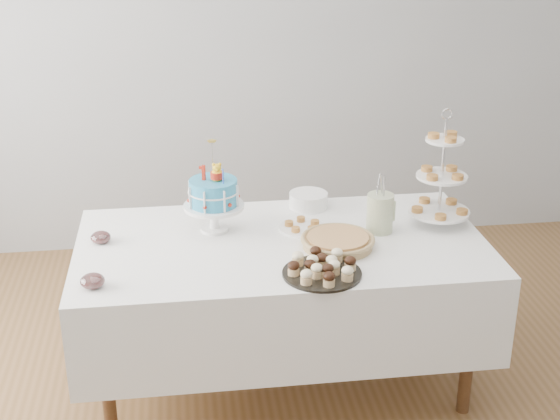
{
  "coord_description": "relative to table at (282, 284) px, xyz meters",
  "views": [
    {
      "loc": [
        -0.45,
        -2.98,
        2.32
      ],
      "look_at": [
        -0.01,
        0.3,
        0.93
      ],
      "focal_mm": 50.0,
      "sensor_mm": 36.0,
      "label": 1
    }
  ],
  "objects": [
    {
      "name": "walls",
      "position": [
        0.0,
        -0.3,
        0.81
      ],
      "size": [
        5.04,
        4.04,
        2.7
      ],
      "color": "#989A9C",
      "rests_on": "floor"
    },
    {
      "name": "jam_bowl_b",
      "position": [
        -0.84,
        0.1,
        0.25
      ],
      "size": [
        0.09,
        0.09,
        0.06
      ],
      "color": "silver",
      "rests_on": "table"
    },
    {
      "name": "pie",
      "position": [
        0.25,
        -0.09,
        0.26
      ],
      "size": [
        0.34,
        0.34,
        0.05
      ],
      "color": "tan",
      "rests_on": "table"
    },
    {
      "name": "table",
      "position": [
        0.0,
        0.0,
        0.0
      ],
      "size": [
        1.92,
        1.02,
        0.77
      ],
      "color": "white",
      "rests_on": "floor"
    },
    {
      "name": "tiered_stand",
      "position": [
        0.79,
        0.11,
        0.47
      ],
      "size": [
        0.3,
        0.3,
        0.59
      ],
      "color": "silver",
      "rests_on": "table"
    },
    {
      "name": "birthday_cake",
      "position": [
        -0.3,
        0.17,
        0.35
      ],
      "size": [
        0.29,
        0.29,
        0.45
      ],
      "rotation": [
        0.0,
        0.0,
        -0.41
      ],
      "color": "white",
      "rests_on": "table"
    },
    {
      "name": "cupcake_tray",
      "position": [
        0.13,
        -0.36,
        0.27
      ],
      "size": [
        0.34,
        0.34,
        0.08
      ],
      "color": "black",
      "rests_on": "table"
    },
    {
      "name": "floor",
      "position": [
        0.0,
        -0.3,
        -0.54
      ],
      "size": [
        5.0,
        5.0,
        0.0
      ],
      "primitive_type": "plane",
      "color": "brown",
      "rests_on": "ground"
    },
    {
      "name": "jam_bowl_a",
      "position": [
        -0.84,
        -0.34,
        0.26
      ],
      "size": [
        0.1,
        0.1,
        0.06
      ],
      "color": "silver",
      "rests_on": "table"
    },
    {
      "name": "pastry_plate",
      "position": [
        0.12,
        0.13,
        0.24
      ],
      "size": [
        0.23,
        0.23,
        0.03
      ],
      "color": "white",
      "rests_on": "table"
    },
    {
      "name": "plate_stack",
      "position": [
        0.19,
        0.4,
        0.27
      ],
      "size": [
        0.2,
        0.2,
        0.08
      ],
      "color": "white",
      "rests_on": "table"
    },
    {
      "name": "utensil_pitcher",
      "position": [
        0.48,
        0.05,
        0.33
      ],
      "size": [
        0.13,
        0.13,
        0.29
      ],
      "rotation": [
        0.0,
        0.0,
        -0.34
      ],
      "color": "beige",
      "rests_on": "table"
    }
  ]
}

